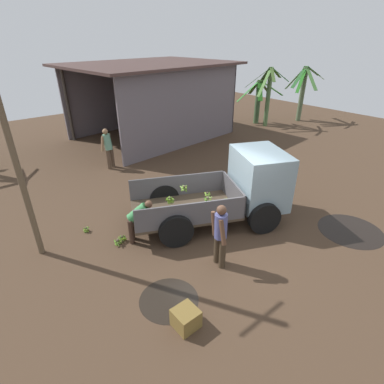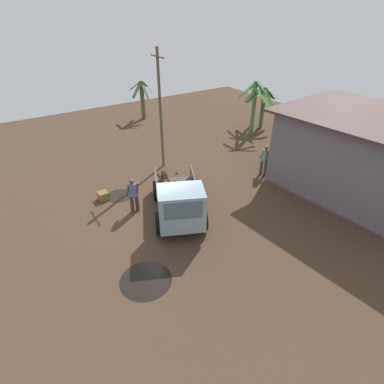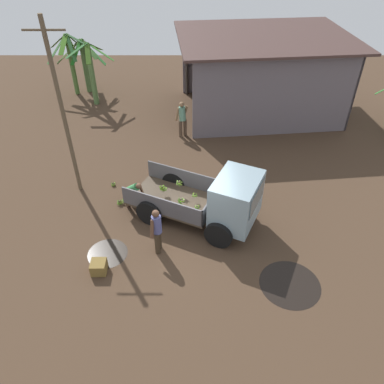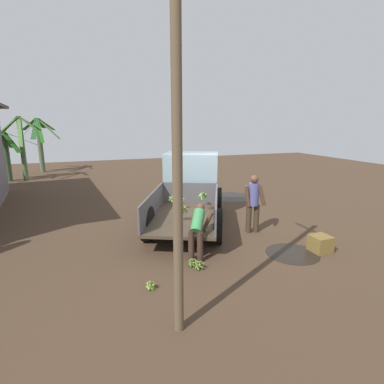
% 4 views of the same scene
% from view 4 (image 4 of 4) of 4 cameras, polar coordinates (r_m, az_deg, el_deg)
% --- Properties ---
extents(ground, '(36.00, 36.00, 0.00)m').
position_cam_4_polar(ground, '(9.44, 2.56, -6.22)').
color(ground, '#473324').
extents(mud_patch_0, '(1.29, 1.29, 0.01)m').
position_cam_4_polar(mud_patch_0, '(7.84, 18.55, -11.05)').
color(mud_patch_0, black).
rests_on(mud_patch_0, ground).
extents(mud_patch_1, '(1.81, 1.81, 0.01)m').
position_cam_4_polar(mud_patch_1, '(12.96, 7.57, -0.93)').
color(mud_patch_1, black).
rests_on(mud_patch_1, ground).
extents(cargo_truck, '(4.82, 3.52, 2.11)m').
position_cam_4_polar(cargo_truck, '(10.00, -0.34, 1.37)').
color(cargo_truck, '#443728').
rests_on(cargo_truck, ground).
extents(utility_pole, '(1.29, 0.15, 6.37)m').
position_cam_4_polar(utility_pole, '(4.05, -2.93, 15.71)').
color(utility_pole, brown).
rests_on(utility_pole, ground).
extents(banana_palm_0, '(2.42, 2.47, 3.39)m').
position_cam_4_polar(banana_palm_0, '(21.35, -27.00, 8.33)').
color(banana_palm_0, '#4F6142').
rests_on(banana_palm_0, ground).
extents(banana_palm_3, '(2.34, 2.24, 3.45)m').
position_cam_4_polar(banana_palm_3, '(18.66, -29.68, 7.61)').
color(banana_palm_3, '#4E6D3E').
rests_on(banana_palm_3, ground).
extents(banana_palm_4, '(2.16, 2.40, 2.65)m').
position_cam_4_polar(banana_palm_4, '(18.94, -31.85, 5.92)').
color(banana_palm_4, '#3F5B36').
rests_on(banana_palm_4, ground).
extents(person_foreground_visitor, '(0.38, 0.66, 1.69)m').
position_cam_4_polar(person_foreground_visitor, '(8.70, 11.63, -1.72)').
color(person_foreground_visitor, '#3C2F20').
rests_on(person_foreground_visitor, ground).
extents(person_worker_loading, '(0.76, 0.76, 1.24)m').
position_cam_4_polar(person_worker_loading, '(6.99, 1.06, -6.88)').
color(person_worker_loading, '#3A281F').
rests_on(person_worker_loading, ground).
extents(banana_bunch_on_ground_0, '(0.20, 0.21, 0.20)m').
position_cam_4_polar(banana_bunch_on_ground_0, '(6.69, 1.36, -13.67)').
color(banana_bunch_on_ground_0, '#4D4532').
rests_on(banana_bunch_on_ground_0, ground).
extents(banana_bunch_on_ground_1, '(0.19, 0.20, 0.16)m').
position_cam_4_polar(banana_bunch_on_ground_1, '(6.05, -7.86, -17.18)').
color(banana_bunch_on_ground_1, '#4A4330').
rests_on(banana_bunch_on_ground_1, ground).
extents(banana_bunch_on_ground_2, '(0.23, 0.23, 0.19)m').
position_cam_4_polar(banana_bunch_on_ground_2, '(6.81, 0.17, -13.18)').
color(banana_bunch_on_ground_2, '#48412F').
rests_on(banana_bunch_on_ground_2, ground).
extents(wooden_crate_0, '(0.46, 0.46, 0.40)m').
position_cam_4_polar(wooden_crate_0, '(8.15, 23.27, -9.02)').
color(wooden_crate_0, brown).
rests_on(wooden_crate_0, ground).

